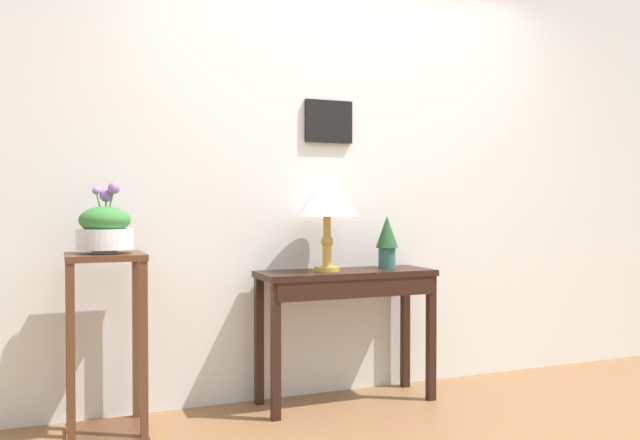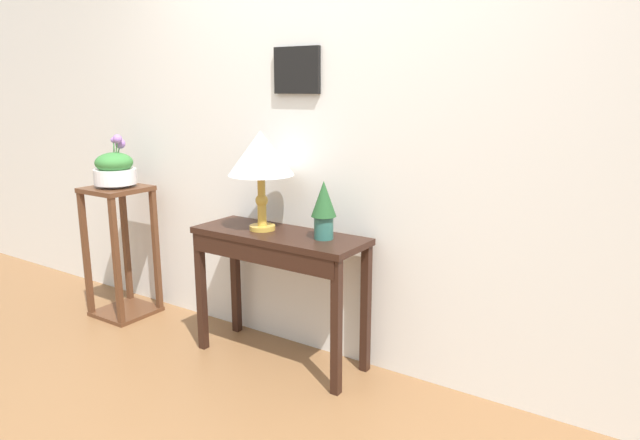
# 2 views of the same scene
# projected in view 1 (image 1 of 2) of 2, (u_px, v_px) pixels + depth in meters

# --- Properties ---
(back_wall_with_art) EXTENTS (9.00, 0.13, 2.80)m
(back_wall_with_art) POSITION_uv_depth(u_px,v_px,m) (348.00, 160.00, 3.97)
(back_wall_with_art) COLOR silver
(back_wall_with_art) RESTS_ON ground
(console_table) EXTENTS (1.00, 0.36, 0.75)m
(console_table) POSITION_uv_depth(u_px,v_px,m) (348.00, 294.00, 3.66)
(console_table) COLOR black
(console_table) RESTS_ON ground
(table_lamp) EXTENTS (0.36, 0.36, 0.55)m
(table_lamp) POSITION_uv_depth(u_px,v_px,m) (327.00, 197.00, 3.63)
(table_lamp) COLOR gold
(table_lamp) RESTS_ON console_table
(potted_plant_on_console) EXTENTS (0.13, 0.13, 0.31)m
(potted_plant_on_console) POSITION_uv_depth(u_px,v_px,m) (387.00, 239.00, 3.80)
(potted_plant_on_console) COLOR #2D665B
(potted_plant_on_console) RESTS_ON console_table
(pedestal_stand_left) EXTENTS (0.36, 0.36, 0.89)m
(pedestal_stand_left) POSITION_uv_depth(u_px,v_px,m) (106.00, 345.00, 3.14)
(pedestal_stand_left) COLOR #56331E
(pedestal_stand_left) RESTS_ON ground
(planter_bowl_wide) EXTENTS (0.27, 0.27, 0.34)m
(planter_bowl_wide) POSITION_uv_depth(u_px,v_px,m) (105.00, 228.00, 3.13)
(planter_bowl_wide) COLOR silver
(planter_bowl_wide) RESTS_ON pedestal_stand_left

